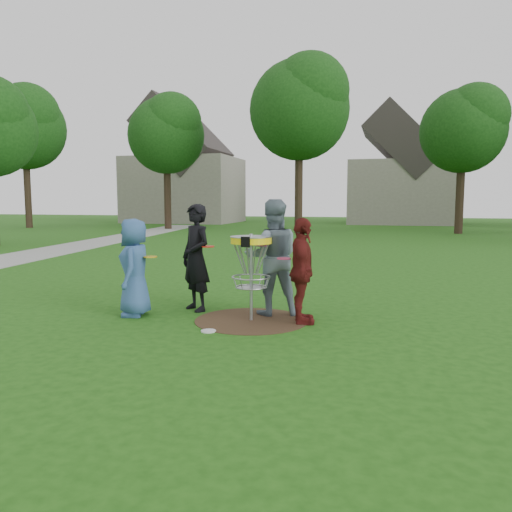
% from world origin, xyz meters
% --- Properties ---
extents(ground, '(100.00, 100.00, 0.00)m').
position_xyz_m(ground, '(0.00, 0.00, 0.00)').
color(ground, '#19470F').
rests_on(ground, ground).
extents(dirt_patch, '(1.80, 1.80, 0.01)m').
position_xyz_m(dirt_patch, '(0.00, 0.00, 0.00)').
color(dirt_patch, '#47331E').
rests_on(dirt_patch, ground).
extents(concrete_path, '(7.75, 39.92, 0.02)m').
position_xyz_m(concrete_path, '(-10.00, 8.00, 0.01)').
color(concrete_path, '#9E9E99').
rests_on(concrete_path, ground).
extents(player_blue, '(0.72, 0.90, 1.61)m').
position_xyz_m(player_blue, '(-1.95, -0.14, 0.80)').
color(player_blue, '#315589').
rests_on(player_blue, ground).
extents(player_black, '(0.80, 0.76, 1.84)m').
position_xyz_m(player_black, '(-1.12, 0.48, 0.92)').
color(player_black, black).
rests_on(player_black, ground).
extents(player_grey, '(1.12, 0.99, 1.92)m').
position_xyz_m(player_grey, '(0.22, 0.53, 0.96)').
color(player_grey, slate).
rests_on(player_grey, ground).
extents(player_maroon, '(0.60, 1.02, 1.64)m').
position_xyz_m(player_maroon, '(0.80, 0.04, 0.82)').
color(player_maroon, '#5D1715').
rests_on(player_maroon, ground).
extents(disc_on_grass, '(0.22, 0.22, 0.02)m').
position_xyz_m(disc_on_grass, '(-0.42, -0.81, 0.01)').
color(disc_on_grass, silver).
rests_on(disc_on_grass, ground).
extents(disc_golf_basket, '(0.66, 0.67, 1.38)m').
position_xyz_m(disc_golf_basket, '(0.00, -0.00, 1.02)').
color(disc_golf_basket, '#9EA0A5').
rests_on(disc_golf_basket, ground).
extents(held_discs, '(2.41, 0.71, 0.21)m').
position_xyz_m(held_discs, '(-0.47, 0.14, 1.07)').
color(held_discs, gold).
rests_on(held_discs, ground).
extents(tree_row, '(51.20, 17.42, 9.90)m').
position_xyz_m(tree_row, '(0.44, 20.67, 6.21)').
color(tree_row, '#38281C').
rests_on(tree_row, ground).
extents(house_row, '(44.50, 10.65, 11.62)m').
position_xyz_m(house_row, '(4.78, 33.07, 4.14)').
color(house_row, gray).
rests_on(house_row, ground).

